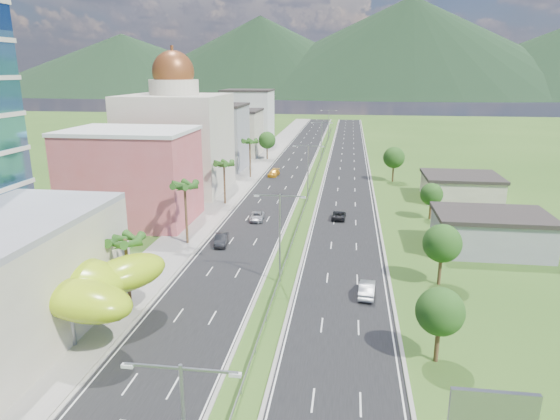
% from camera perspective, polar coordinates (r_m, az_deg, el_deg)
% --- Properties ---
extents(ground, '(500.00, 500.00, 0.00)m').
position_cam_1_polar(ground, '(52.25, -1.58, -12.63)').
color(ground, '#2D5119').
rests_on(ground, ground).
extents(road_left, '(11.00, 260.00, 0.04)m').
position_cam_1_polar(road_left, '(138.44, 1.47, 5.36)').
color(road_left, black).
rests_on(road_left, ground).
extents(road_right, '(11.00, 260.00, 0.04)m').
position_cam_1_polar(road_right, '(137.60, 7.72, 5.16)').
color(road_right, black).
rests_on(road_right, ground).
extents(sidewalk_left, '(7.00, 260.00, 0.12)m').
position_cam_1_polar(sidewalk_left, '(139.80, -2.42, 5.46)').
color(sidewalk_left, gray).
rests_on(sidewalk_left, ground).
extents(median_guardrail, '(0.10, 216.06, 0.76)m').
position_cam_1_polar(median_guardrail, '(120.06, 4.07, 4.02)').
color(median_guardrail, gray).
rests_on(median_guardrail, ground).
extents(streetlight_median_b, '(6.04, 0.25, 11.00)m').
position_cam_1_polar(streetlight_median_b, '(58.72, -0.03, -2.20)').
color(streetlight_median_b, gray).
rests_on(streetlight_median_b, ground).
extents(streetlight_median_c, '(6.04, 0.25, 11.00)m').
position_cam_1_polar(streetlight_median_c, '(97.35, 3.23, 4.97)').
color(streetlight_median_c, gray).
rests_on(streetlight_median_c, ground).
extents(streetlight_median_d, '(6.04, 0.25, 11.00)m').
position_cam_1_polar(streetlight_median_d, '(141.72, 4.77, 8.30)').
color(streetlight_median_d, gray).
rests_on(streetlight_median_d, ground).
extents(streetlight_median_e, '(6.04, 0.25, 11.00)m').
position_cam_1_polar(streetlight_median_e, '(186.39, 5.58, 10.04)').
color(streetlight_median_e, gray).
rests_on(streetlight_median_e, ground).
extents(lime_canopy, '(18.00, 15.00, 7.40)m').
position_cam_1_polar(lime_canopy, '(53.56, -24.19, -7.45)').
color(lime_canopy, '#9BC212').
rests_on(lime_canopy, ground).
extents(pink_shophouse, '(20.00, 15.00, 15.00)m').
position_cam_1_polar(pink_shophouse, '(86.94, -16.56, 3.55)').
color(pink_shophouse, '#C24F51').
rests_on(pink_shophouse, ground).
extents(domed_building, '(20.00, 20.00, 28.70)m').
position_cam_1_polar(domed_building, '(107.37, -11.71, 8.16)').
color(domed_building, beige).
rests_on(domed_building, ground).
extents(midrise_grey, '(16.00, 15.00, 16.00)m').
position_cam_1_polar(midrise_grey, '(131.15, -7.59, 8.18)').
color(midrise_grey, gray).
rests_on(midrise_grey, ground).
extents(midrise_beige, '(16.00, 15.00, 13.00)m').
position_cam_1_polar(midrise_beige, '(152.49, -5.38, 8.71)').
color(midrise_beige, '#B0A691').
rests_on(midrise_beige, ground).
extents(midrise_white, '(16.00, 15.00, 18.00)m').
position_cam_1_polar(midrise_white, '(174.58, -3.66, 10.44)').
color(midrise_white, silver).
rests_on(midrise_white, ground).
extents(billboard, '(5.20, 0.35, 6.20)m').
position_cam_1_polar(billboard, '(35.33, 23.13, -20.90)').
color(billboard, gray).
rests_on(billboard, ground).
extents(shed_near, '(15.00, 10.00, 5.00)m').
position_cam_1_polar(shed_near, '(76.54, 22.91, -2.53)').
color(shed_near, gray).
rests_on(shed_near, ground).
extents(shed_far, '(14.00, 12.00, 4.40)m').
position_cam_1_polar(shed_far, '(105.25, 19.95, 2.33)').
color(shed_far, '#B0A691').
rests_on(shed_far, ground).
extents(palm_tree_b, '(3.60, 3.60, 8.10)m').
position_cam_1_polar(palm_tree_b, '(55.63, -17.27, -3.62)').
color(palm_tree_b, '#47301C').
rests_on(palm_tree_b, ground).
extents(palm_tree_c, '(3.60, 3.60, 9.60)m').
position_cam_1_polar(palm_tree_c, '(73.08, -10.84, 2.52)').
color(palm_tree_c, '#47301C').
rests_on(palm_tree_c, ground).
extents(palm_tree_d, '(3.60, 3.60, 8.60)m').
position_cam_1_polar(palm_tree_d, '(94.87, -6.42, 5.10)').
color(palm_tree_d, '#47301C').
rests_on(palm_tree_d, ground).
extents(palm_tree_e, '(3.60, 3.60, 9.40)m').
position_cam_1_polar(palm_tree_e, '(118.82, -3.47, 7.67)').
color(palm_tree_e, '#47301C').
rests_on(palm_tree_e, ground).
extents(leafy_tree_lfar, '(4.90, 4.90, 8.05)m').
position_cam_1_polar(leafy_tree_lfar, '(143.56, -1.49, 7.97)').
color(leafy_tree_lfar, '#47301C').
rests_on(leafy_tree_lfar, ground).
extents(leafy_tree_ra, '(4.20, 4.20, 6.90)m').
position_cam_1_polar(leafy_tree_ra, '(45.79, 17.83, -11.02)').
color(leafy_tree_ra, '#47301C').
rests_on(leafy_tree_ra, ground).
extents(leafy_tree_rb, '(4.55, 4.55, 7.47)m').
position_cam_1_polar(leafy_tree_rb, '(61.65, 18.05, -3.66)').
color(leafy_tree_rb, '#47301C').
rests_on(leafy_tree_rb, ground).
extents(leafy_tree_rc, '(3.85, 3.85, 6.33)m').
position_cam_1_polar(leafy_tree_rc, '(88.92, 16.94, 1.71)').
color(leafy_tree_rc, '#47301C').
rests_on(leafy_tree_rc, ground).
extents(leafy_tree_rd, '(4.90, 4.90, 8.05)m').
position_cam_1_polar(leafy_tree_rd, '(117.40, 12.89, 5.86)').
color(leafy_tree_rd, '#47301C').
rests_on(leafy_tree_rd, ground).
extents(mountain_ridge, '(860.00, 140.00, 90.00)m').
position_cam_1_polar(mountain_ridge, '(498.73, 14.25, 12.34)').
color(mountain_ridge, black).
rests_on(mountain_ridge, ground).
extents(car_dark_left, '(2.38, 5.08, 1.61)m').
position_cam_1_polar(car_dark_left, '(73.82, -6.73, -3.35)').
color(car_dark_left, black).
rests_on(car_dark_left, road_left).
extents(car_silver_mid_left, '(2.64, 5.05, 1.36)m').
position_cam_1_polar(car_silver_mid_left, '(85.24, -2.65, -0.74)').
color(car_silver_mid_left, '#999BA0').
rests_on(car_silver_mid_left, road_left).
extents(car_yellow_far_left, '(2.61, 5.43, 1.53)m').
position_cam_1_polar(car_yellow_far_left, '(121.25, -0.71, 4.26)').
color(car_yellow_far_left, '#F0A81C').
rests_on(car_yellow_far_left, road_left).
extents(car_silver_right, '(2.12, 5.08, 1.63)m').
position_cam_1_polar(car_silver_right, '(58.13, 9.90, -8.87)').
color(car_silver_right, '#ABAEB3').
rests_on(car_silver_right, road_right).
extents(car_dark_far_right, '(2.47, 4.98, 1.36)m').
position_cam_1_polar(car_dark_far_right, '(86.61, 6.74, -0.57)').
color(car_dark_far_right, black).
rests_on(car_dark_far_right, road_right).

